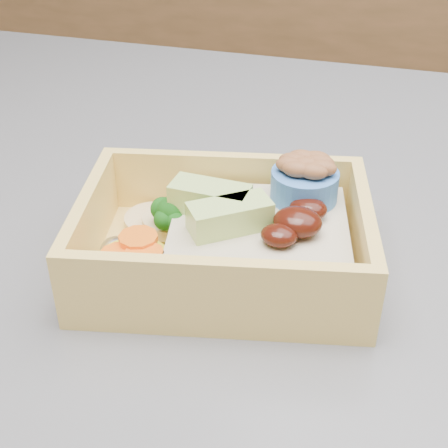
# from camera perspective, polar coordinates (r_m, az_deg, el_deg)

# --- Properties ---
(bento_box) EXTENTS (0.21, 0.17, 0.07)m
(bento_box) POSITION_cam_1_polar(r_m,az_deg,el_deg) (0.40, 0.87, -1.25)
(bento_box) COLOR #F1C963
(bento_box) RESTS_ON island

